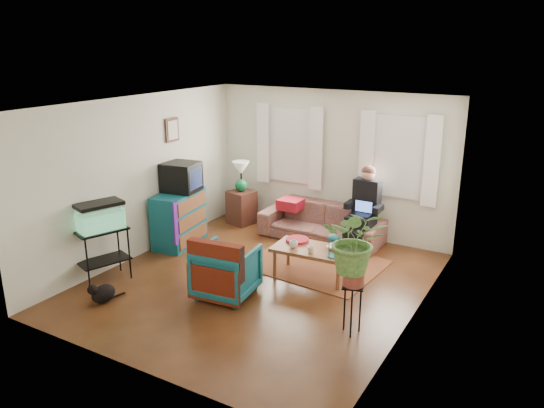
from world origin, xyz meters
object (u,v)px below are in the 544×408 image
Objects in this scene: plant_stand at (352,309)px; armchair at (226,269)px; sofa at (321,217)px; coffee_table at (312,263)px; dresser at (179,218)px; aquarium_stand at (104,255)px; side_table at (242,207)px.

armchair is at bearing 177.49° from plant_stand.
sofa reaches higher than plant_stand.
armchair is 1.89m from plant_stand.
sofa is at bearing 106.82° from coffee_table.
sofa reaches higher than armchair.
plant_stand is (3.70, -1.27, -0.15)m from dresser.
armchair is (1.82, 0.51, -0.01)m from aquarium_stand.
armchair is 0.69× the size of coffee_table.
sofa is at bearing -101.47° from armchair.
sofa is 3.16m from plant_stand.
sofa is at bearing 25.94° from dresser.
sofa is 2.09× the size of dresser.
armchair reaches higher than side_table.
dresser is at bearing 161.00° from plant_stand.
coffee_table is at bearing 133.17° from plant_stand.
dresser is at bearing -39.69° from armchair.
dresser reaches higher than coffee_table.
aquarium_stand is (-0.35, -3.15, 0.08)m from side_table.
sofa is 2.62m from armchair.
dresser is 2.17m from armchair.
dresser is at bearing -103.23° from side_table.
plant_stand is (1.66, -2.69, -0.10)m from sofa.
aquarium_stand reaches higher than armchair.
plant_stand is at bearing -27.70° from dresser.
dresser is 1.71m from aquarium_stand.
side_table is 0.82× the size of armchair.
side_table is 3.02m from armchair.
side_table is 2.73m from coffee_table.
coffee_table is 1.79× the size of plant_stand.
coffee_table is 1.62m from plant_stand.
plant_stand is (1.89, -0.08, -0.07)m from armchair.
sofa is 3.38× the size of plant_stand.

